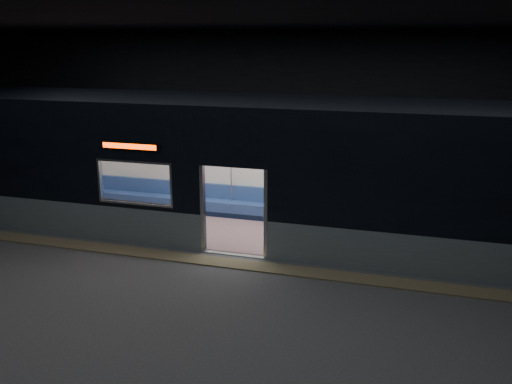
% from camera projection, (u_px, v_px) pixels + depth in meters
% --- Properties ---
extents(station_floor, '(24.00, 14.00, 0.01)m').
position_uv_depth(station_floor, '(218.00, 274.00, 11.31)').
color(station_floor, '#47494C').
rests_on(station_floor, ground).
extents(station_envelope, '(24.00, 14.00, 5.00)m').
position_uv_depth(station_envelope, '(215.00, 97.00, 10.31)').
color(station_envelope, black).
rests_on(station_envelope, station_floor).
extents(tactile_strip, '(22.80, 0.50, 0.03)m').
position_uv_depth(tactile_strip, '(227.00, 263.00, 11.81)').
color(tactile_strip, '#8C7F59').
rests_on(tactile_strip, station_floor).
extents(metro_car, '(18.00, 3.04, 3.35)m').
position_uv_depth(metro_car, '(253.00, 162.00, 13.15)').
color(metro_car, gray).
rests_on(metro_car, station_floor).
extents(passenger, '(0.45, 0.72, 1.38)m').
position_uv_depth(passenger, '(286.00, 194.00, 14.20)').
color(passenger, black).
rests_on(passenger, metro_car).
extents(handbag, '(0.34, 0.31, 0.15)m').
position_uv_depth(handbag, '(283.00, 201.00, 14.03)').
color(handbag, black).
rests_on(handbag, passenger).
extents(transit_map, '(1.05, 0.03, 0.68)m').
position_uv_depth(transit_map, '(347.00, 170.00, 13.88)').
color(transit_map, white).
rests_on(transit_map, metro_car).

